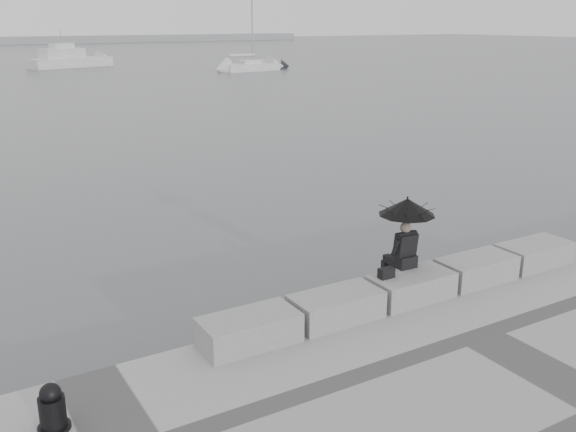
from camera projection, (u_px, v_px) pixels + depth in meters
ground at (394, 314)px, 12.53m from camera, size 360.00×360.00×0.00m
stone_block_far_left at (249, 330)px, 10.28m from camera, size 1.60×0.80×0.50m
stone_block_left at (336, 307)px, 11.11m from camera, size 1.60×0.80×0.50m
stone_block_centre at (411, 287)px, 11.94m from camera, size 1.60×0.80×0.50m
stone_block_right at (476, 269)px, 12.77m from camera, size 1.60×0.80×0.50m
stone_block_far_right at (534, 254)px, 13.60m from camera, size 1.60×0.80×0.50m
seated_person at (407, 218)px, 11.95m from camera, size 1.07×1.07×1.39m
bag at (386, 273)px, 11.69m from camera, size 0.29×0.17×0.19m
mooring_bollard at (52, 410)px, 8.12m from camera, size 0.42×0.42×0.66m
sailboat_right at (250, 66)px, 71.07m from camera, size 6.68×3.02×12.90m
motor_cruiser at (71, 60)px, 76.53m from camera, size 10.27×5.73×4.50m
small_motorboat at (265, 65)px, 75.09m from camera, size 4.93×3.71×1.10m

